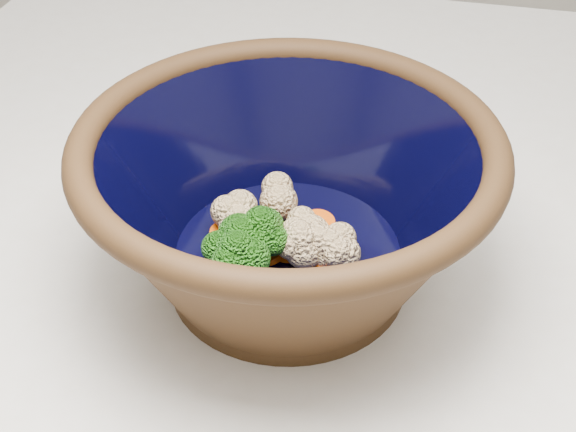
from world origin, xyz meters
name	(u,v)px	position (x,y,z in m)	size (l,w,h in m)	color
mixing_bowl	(288,202)	(-0.10, 0.01, 0.98)	(0.37, 0.37, 0.14)	black
vegetable_pile	(272,237)	(-0.11, -0.01, 0.95)	(0.12, 0.12, 0.05)	#608442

